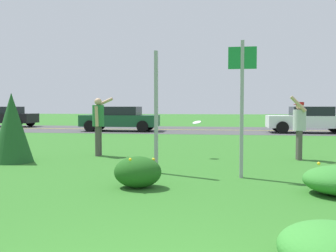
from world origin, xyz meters
name	(u,v)px	position (x,y,z in m)	size (l,w,h in m)	color
ground_plane	(213,149)	(0.00, 10.47, 0.00)	(120.00, 120.00, 0.00)	#2D6B23
highway_strip	(217,130)	(0.00, 20.94, 0.00)	(120.00, 7.70, 0.01)	#424244
highway_center_stripe	(217,130)	(0.00, 20.94, 0.01)	(120.00, 0.16, 0.00)	yellow
daylily_clump_mid_left	(335,250)	(1.29, 1.03, 0.21)	(0.98, 1.08, 0.46)	#337F2D
daylily_clump_front_center	(138,172)	(-1.18, 4.16, 0.28)	(0.85, 0.71, 0.57)	#1E5619
sign_post_near_path	(156,112)	(-1.11, 5.65, 1.32)	(0.07, 0.10, 2.64)	#93969B
sign_post_by_roadside	(242,95)	(0.70, 5.37, 1.67)	(0.56, 0.10, 2.77)	#93969B
evergreen_shrub_side	(12,128)	(-5.09, 6.66, 0.90)	(1.06, 1.06, 1.81)	#1E5123
person_thrower_green_shirt	(98,121)	(-3.29, 8.23, 1.02)	(0.57, 0.49, 1.73)	#287038
person_catcher_red_cap_gray_shirt	(299,125)	(2.37, 8.20, 0.96)	(0.46, 0.49, 1.74)	#B2B2B7
frisbee_white	(197,123)	(-0.41, 8.27, 1.00)	(0.26, 0.24, 0.13)	white
car_white_center_left	(309,119)	(5.06, 19.21, 0.74)	(4.50, 2.00, 1.45)	silver
car_dark_green_center_right	(120,119)	(-5.68, 19.21, 0.74)	(4.50, 2.00, 1.45)	#194C2D
car_black_rightmost	(4,116)	(-15.30, 22.67, 0.74)	(4.50, 2.00, 1.45)	black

